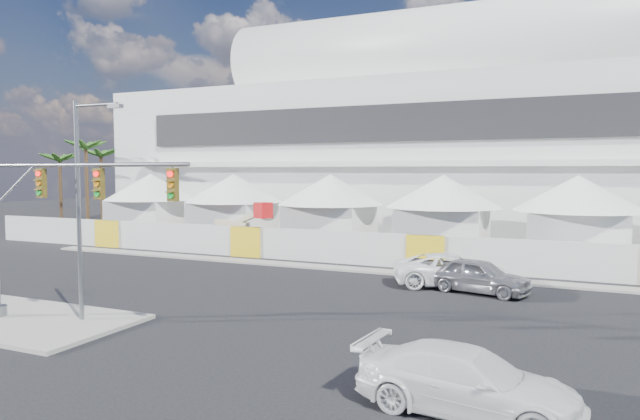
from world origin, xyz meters
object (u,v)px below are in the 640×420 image
at_px(sedan_silver, 479,276).
at_px(lot_car_c, 239,236).
at_px(pickup_curb, 452,270).
at_px(boom_lift, 230,237).
at_px(streetlight_median, 83,196).
at_px(pickup_near, 467,381).
at_px(lot_car_a, 588,255).
at_px(traffic_mast, 34,221).

height_order(sedan_silver, lot_car_c, sedan_silver).
height_order(pickup_curb, boom_lift, boom_lift).
height_order(lot_car_c, boom_lift, boom_lift).
bearing_deg(sedan_silver, boom_lift, 83.14).
bearing_deg(streetlight_median, pickup_near, -8.68).
xyz_separation_m(lot_car_a, streetlight_median, (-17.38, -21.85, 4.11)).
bearing_deg(traffic_mast, pickup_curb, 47.17).
xyz_separation_m(pickup_near, lot_car_c, (-21.00, 23.56, -0.08)).
height_order(pickup_curb, traffic_mast, traffic_mast).
distance_m(sedan_silver, lot_car_c, 21.64).
distance_m(streetlight_median, boom_lift, 19.78).
relative_size(pickup_curb, pickup_near, 1.09).
xyz_separation_m(traffic_mast, boom_lift, (-4.22, 19.47, -2.89)).
bearing_deg(streetlight_median, sedan_silver, 42.46).
bearing_deg(sedan_silver, lot_car_a, -10.63).
xyz_separation_m(pickup_curb, pickup_near, (3.20, -14.81, -0.03)).
xyz_separation_m(sedan_silver, streetlight_median, (-12.55, -11.48, 3.98)).
height_order(pickup_near, streetlight_median, streetlight_median).
bearing_deg(traffic_mast, lot_car_a, 50.40).
relative_size(lot_car_c, traffic_mast, 0.51).
bearing_deg(boom_lift, traffic_mast, -54.79).
height_order(sedan_silver, streetlight_median, streetlight_median).
bearing_deg(pickup_curb, lot_car_a, -55.87).
relative_size(pickup_near, boom_lift, 0.71).
height_order(sedan_silver, pickup_near, sedan_silver).
distance_m(traffic_mast, streetlight_median, 1.94).
xyz_separation_m(lot_car_c, boom_lift, (1.02, -2.81, 0.29)).
bearing_deg(lot_car_a, traffic_mast, 152.03).
distance_m(sedan_silver, pickup_curb, 1.84).
relative_size(pickup_curb, boom_lift, 0.77).
xyz_separation_m(sedan_silver, traffic_mast, (-13.99, -12.39, 3.06)).
bearing_deg(streetlight_median, boom_lift, 106.99).
height_order(sedan_silver, traffic_mast, traffic_mast).
bearing_deg(lot_car_c, boom_lift, -137.06).
bearing_deg(lot_car_c, lot_car_a, -65.93).
bearing_deg(pickup_curb, pickup_near, 170.56).
xyz_separation_m(pickup_curb, boom_lift, (-16.78, 5.93, 0.18)).
distance_m(sedan_silver, pickup_near, 13.78).
bearing_deg(pickup_curb, boom_lift, 48.91).
bearing_deg(traffic_mast, lot_car_c, 103.25).
distance_m(lot_car_c, boom_lift, 3.01).
distance_m(lot_car_c, streetlight_median, 22.77).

